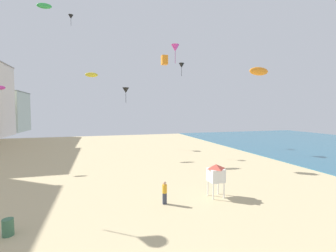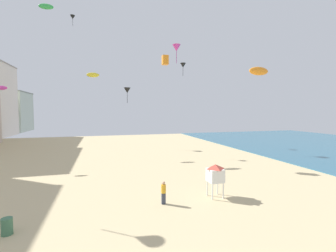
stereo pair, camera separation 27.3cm
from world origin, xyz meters
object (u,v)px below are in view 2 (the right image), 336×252
(kite_orange_parafoil, at_px, (259,71))
(kite_green_parafoil, at_px, (46,6))
(kite_black_delta_3, at_px, (127,90))
(kite_black_delta_2, at_px, (73,17))
(kite_yellow_parafoil, at_px, (93,75))
(lifeguard_stand, at_px, (215,173))
(kite_flyer, at_px, (164,191))
(beach_trash_bin, at_px, (7,226))
(kite_black_delta, at_px, (183,65))
(kite_orange_box, at_px, (165,60))
(kite_magenta_delta_4, at_px, (176,48))
(kite_magenta_parafoil, at_px, (1,88))

(kite_orange_parafoil, height_order, kite_green_parafoil, kite_green_parafoil)
(kite_orange_parafoil, bearing_deg, kite_black_delta_3, 105.39)
(kite_black_delta_2, distance_m, kite_yellow_parafoil, 13.28)
(lifeguard_stand, distance_m, kite_green_parafoil, 35.64)
(kite_flyer, height_order, kite_black_delta_2, kite_black_delta_2)
(lifeguard_stand, relative_size, kite_green_parafoil, 1.21)
(beach_trash_bin, xyz_separation_m, kite_black_delta, (20.50, 29.59, 15.13))
(kite_orange_parafoil, relative_size, kite_orange_box, 1.49)
(kite_magenta_delta_4, bearing_deg, kite_magenta_parafoil, -164.60)
(kite_flyer, xyz_separation_m, kite_black_delta_2, (-8.61, 28.34, 21.84))
(kite_flyer, bearing_deg, kite_black_delta_3, 12.49)
(kite_yellow_parafoil, bearing_deg, kite_green_parafoil, 154.86)
(kite_yellow_parafoil, xyz_separation_m, kite_magenta_parafoil, (-10.18, -4.92, -2.67))
(kite_flyer, distance_m, kite_black_delta_2, 36.80)
(kite_black_delta_2, relative_size, kite_green_parafoil, 0.87)
(kite_flyer, xyz_separation_m, kite_green_parafoil, (-11.94, 24.38, 21.57))
(kite_flyer, bearing_deg, kite_orange_parafoil, -72.99)
(kite_flyer, bearing_deg, kite_magenta_delta_4, -6.62)
(kite_orange_parafoil, xyz_separation_m, kite_magenta_delta_4, (0.37, 22.42, 7.60))
(kite_black_delta, relative_size, kite_black_delta_2, 1.36)
(kite_black_delta_2, relative_size, kite_black_delta_3, 0.66)
(kite_green_parafoil, bearing_deg, kite_black_delta_2, 49.95)
(kite_orange_box, relative_size, kite_magenta_parafoil, 0.92)
(kite_black_delta_3, height_order, kite_magenta_delta_4, kite_magenta_delta_4)
(kite_orange_parafoil, xyz_separation_m, kite_black_delta_2, (-16.65, 27.86, 12.93))
(kite_flyer, height_order, kite_green_parafoil, kite_green_parafoil)
(kite_orange_parafoil, bearing_deg, kite_black_delta, 83.04)
(beach_trash_bin, xyz_separation_m, kite_orange_box, (12.87, 14.93, 12.64))
(kite_black_delta, xyz_separation_m, kite_black_delta_2, (-20.00, 0.45, 7.17))
(kite_black_delta_3, xyz_separation_m, kite_magenta_delta_4, (7.90, -4.95, 6.97))
(kite_black_delta_2, xyz_separation_m, kite_orange_box, (12.36, -15.11, -9.66))
(kite_orange_box, bearing_deg, kite_green_parafoil, 144.59)
(kite_yellow_parafoil, height_order, kite_orange_box, kite_orange_box)
(kite_black_delta, distance_m, kite_magenta_parafoil, 29.87)
(kite_magenta_parafoil, bearing_deg, lifeguard_stand, -39.41)
(kite_magenta_delta_4, relative_size, kite_magenta_parafoil, 2.49)
(lifeguard_stand, height_order, kite_magenta_parafoil, kite_magenta_parafoil)
(kite_orange_box, bearing_deg, kite_black_delta, 62.49)
(kite_magenta_parafoil, bearing_deg, beach_trash_bin, -70.65)
(kite_black_delta_2, bearing_deg, kite_magenta_parafoil, -119.65)
(kite_magenta_parafoil, bearing_deg, kite_yellow_parafoil, 25.80)
(kite_orange_box, bearing_deg, kite_black_delta_2, 129.28)
(kite_black_delta, height_order, kite_black_delta_3, kite_black_delta)
(kite_yellow_parafoil, bearing_deg, lifeguard_stand, -65.84)
(beach_trash_bin, bearing_deg, kite_black_delta_3, 71.96)
(beach_trash_bin, xyz_separation_m, kite_green_parafoil, (-2.82, 26.08, 22.04))
(kite_black_delta, height_order, kite_magenta_delta_4, kite_magenta_delta_4)
(kite_yellow_parafoil, relative_size, kite_magenta_parafoil, 1.44)
(lifeguard_stand, bearing_deg, beach_trash_bin, 169.47)
(kite_flyer, relative_size, kite_green_parafoil, 0.78)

